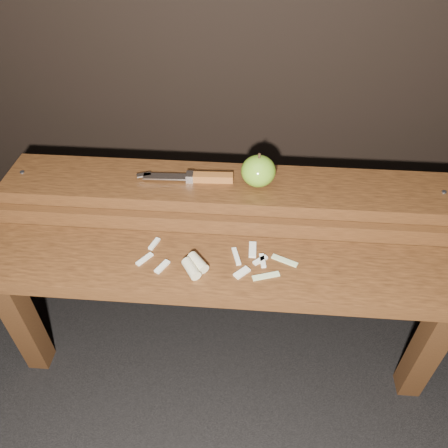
# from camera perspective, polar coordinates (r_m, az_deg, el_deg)

# --- Properties ---
(ground) EXTENTS (60.00, 60.00, 0.00)m
(ground) POSITION_cam_1_polar(r_m,az_deg,el_deg) (1.42, -0.20, -15.25)
(ground) COLOR black
(bench_front_tier) EXTENTS (1.20, 0.20, 0.42)m
(bench_front_tier) POSITION_cam_1_polar(r_m,az_deg,el_deg) (1.09, -0.50, -8.03)
(bench_front_tier) COLOR #361E0D
(bench_front_tier) RESTS_ON ground
(bench_rear_tier) EXTENTS (1.20, 0.21, 0.50)m
(bench_rear_tier) POSITION_cam_1_polar(r_m,az_deg,el_deg) (1.21, 0.39, 2.11)
(bench_rear_tier) COLOR #361E0D
(bench_rear_tier) RESTS_ON ground
(apple) EXTENTS (0.09, 0.09, 0.09)m
(apple) POSITION_cam_1_polar(r_m,az_deg,el_deg) (1.13, 4.51, 6.91)
(apple) COLOR #6A9C20
(apple) RESTS_ON bench_rear_tier
(knife) EXTENTS (0.26, 0.04, 0.02)m
(knife) POSITION_cam_1_polar(r_m,az_deg,el_deg) (1.16, -3.07, 6.11)
(knife) COLOR brown
(knife) RESTS_ON bench_rear_tier
(apple_scraps) EXTENTS (0.39, 0.14, 0.03)m
(apple_scraps) POSITION_cam_1_polar(r_m,az_deg,el_deg) (1.04, -2.37, -5.22)
(apple_scraps) COLOR beige
(apple_scraps) RESTS_ON bench_front_tier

